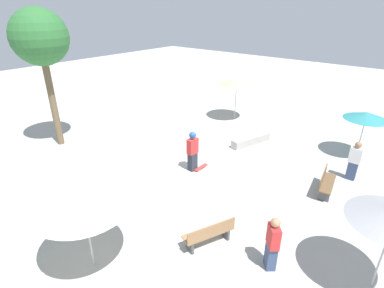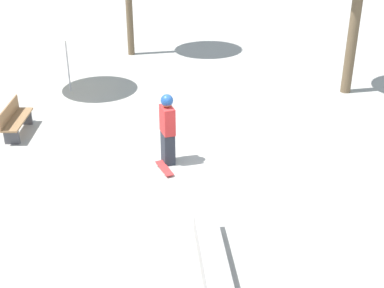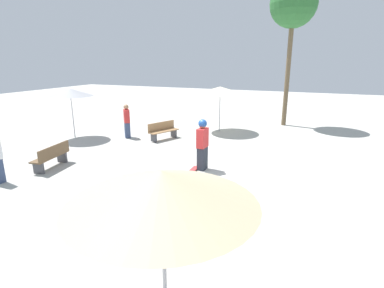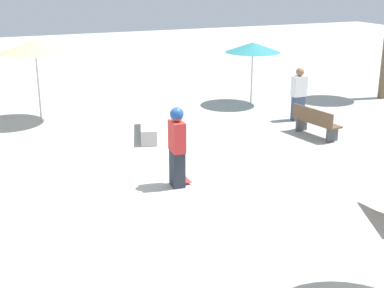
{
  "view_description": "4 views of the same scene",
  "coord_description": "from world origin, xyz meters",
  "px_view_note": "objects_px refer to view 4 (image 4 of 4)",
  "views": [
    {
      "loc": [
        7.05,
        -9.6,
        6.68
      ],
      "look_at": [
        0.0,
        -1.05,
        1.47
      ],
      "focal_mm": 28.0,
      "sensor_mm": 36.0,
      "label": 1
    },
    {
      "loc": [
        3.75,
        10.29,
        6.43
      ],
      "look_at": [
        -0.66,
        -0.13,
        0.7
      ],
      "focal_mm": 50.0,
      "sensor_mm": 36.0,
      "label": 2
    },
    {
      "loc": [
        -3.81,
        8.74,
        3.78
      ],
      "look_at": [
        -0.05,
        -0.24,
        1.04
      ],
      "focal_mm": 28.0,
      "sensor_mm": 36.0,
      "label": 3
    },
    {
      "loc": [
        -4.29,
        -11.07,
        4.63
      ],
      "look_at": [
        0.22,
        -0.42,
        0.85
      ],
      "focal_mm": 50.0,
      "sensor_mm": 36.0,
      "label": 4
    }
  ],
  "objects_px": {
    "skateboard": "(181,177)",
    "shade_umbrella_teal": "(253,47)",
    "concrete_ledge": "(148,128)",
    "bystander_watching": "(299,94)",
    "skater_main": "(177,144)",
    "bench_far": "(315,122)",
    "shade_umbrella_tan": "(35,46)"
  },
  "relations": [
    {
      "from": "bench_far",
      "to": "shade_umbrella_tan",
      "type": "distance_m",
      "value": 8.78
    },
    {
      "from": "bystander_watching",
      "to": "skater_main",
      "type": "bearing_deg",
      "value": -148.06
    },
    {
      "from": "skater_main",
      "to": "bench_far",
      "type": "relative_size",
      "value": 1.1
    },
    {
      "from": "concrete_ledge",
      "to": "skater_main",
      "type": "bearing_deg",
      "value": -99.25
    },
    {
      "from": "skateboard",
      "to": "bystander_watching",
      "type": "bearing_deg",
      "value": -59.0
    },
    {
      "from": "skater_main",
      "to": "bench_far",
      "type": "bearing_deg",
      "value": -65.58
    },
    {
      "from": "skateboard",
      "to": "bystander_watching",
      "type": "xyz_separation_m",
      "value": [
        5.36,
        3.3,
        0.79
      ]
    },
    {
      "from": "shade_umbrella_teal",
      "to": "shade_umbrella_tan",
      "type": "distance_m",
      "value": 7.33
    },
    {
      "from": "skater_main",
      "to": "bench_far",
      "type": "distance_m",
      "value": 5.45
    },
    {
      "from": "bench_far",
      "to": "shade_umbrella_teal",
      "type": "xyz_separation_m",
      "value": [
        0.19,
        4.16,
        1.61
      ]
    },
    {
      "from": "skater_main",
      "to": "shade_umbrella_teal",
      "type": "relative_size",
      "value": 0.82
    },
    {
      "from": "shade_umbrella_teal",
      "to": "skater_main",
      "type": "bearing_deg",
      "value": -130.7
    },
    {
      "from": "concrete_ledge",
      "to": "bench_far",
      "type": "distance_m",
      "value": 4.87
    },
    {
      "from": "skateboard",
      "to": "shade_umbrella_teal",
      "type": "height_order",
      "value": "shade_umbrella_teal"
    },
    {
      "from": "skateboard",
      "to": "bench_far",
      "type": "relative_size",
      "value": 0.49
    },
    {
      "from": "skateboard",
      "to": "bystander_watching",
      "type": "distance_m",
      "value": 6.34
    },
    {
      "from": "bystander_watching",
      "to": "shade_umbrella_teal",
      "type": "bearing_deg",
      "value": 96.46
    },
    {
      "from": "skateboard",
      "to": "shade_umbrella_tan",
      "type": "distance_m",
      "value": 7.16
    },
    {
      "from": "shade_umbrella_tan",
      "to": "bystander_watching",
      "type": "relative_size",
      "value": 1.53
    },
    {
      "from": "skater_main",
      "to": "skateboard",
      "type": "xyz_separation_m",
      "value": [
        0.22,
        0.33,
        -0.92
      ]
    },
    {
      "from": "shade_umbrella_tan",
      "to": "bystander_watching",
      "type": "bearing_deg",
      "value": -21.98
    },
    {
      "from": "bench_far",
      "to": "bystander_watching",
      "type": "height_order",
      "value": "bystander_watching"
    },
    {
      "from": "concrete_ledge",
      "to": "skateboard",
      "type": "bearing_deg",
      "value": -96.64
    },
    {
      "from": "skateboard",
      "to": "concrete_ledge",
      "type": "bearing_deg",
      "value": -7.24
    },
    {
      "from": "concrete_ledge",
      "to": "bench_far",
      "type": "xyz_separation_m",
      "value": [
        4.41,
        -2.05,
        0.21
      ]
    },
    {
      "from": "skateboard",
      "to": "bench_far",
      "type": "distance_m",
      "value": 5.12
    },
    {
      "from": "shade_umbrella_tan",
      "to": "bystander_watching",
      "type": "height_order",
      "value": "shade_umbrella_tan"
    },
    {
      "from": "skater_main",
      "to": "bystander_watching",
      "type": "distance_m",
      "value": 6.66
    },
    {
      "from": "bench_far",
      "to": "shade_umbrella_teal",
      "type": "relative_size",
      "value": 0.74
    },
    {
      "from": "concrete_ledge",
      "to": "bystander_watching",
      "type": "xyz_separation_m",
      "value": [
        4.93,
        -0.37,
        0.63
      ]
    },
    {
      "from": "concrete_ledge",
      "to": "bystander_watching",
      "type": "distance_m",
      "value": 4.99
    },
    {
      "from": "skateboard",
      "to": "shade_umbrella_teal",
      "type": "distance_m",
      "value": 7.92
    }
  ]
}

